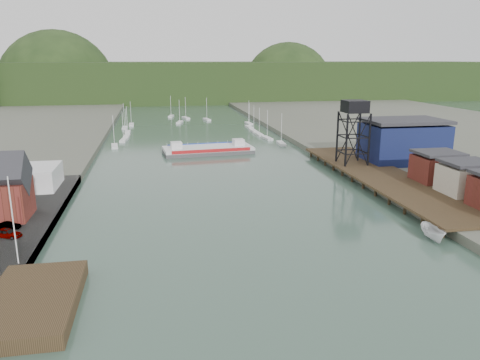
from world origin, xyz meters
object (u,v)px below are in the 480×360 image
object	(u,v)px
lift_tower	(355,110)
car_west_a	(8,233)
chain_ferry	(208,149)
motorboat	(433,233)

from	to	relation	value
lift_tower	car_west_a	distance (m)	82.48
chain_ferry	motorboat	size ratio (longest dim) A/B	4.43
lift_tower	motorboat	size ratio (longest dim) A/B	2.54
chain_ferry	motorboat	distance (m)	82.40
chain_ferry	motorboat	world-z (taller)	chain_ferry
car_west_a	motorboat	bearing A→B (deg)	-74.04
lift_tower	car_west_a	world-z (taller)	lift_tower
chain_ferry	motorboat	xyz separation A→B (m)	(27.06, -77.83, 0.10)
lift_tower	motorboat	xyz separation A→B (m)	(-6.43, -46.95, -14.43)
lift_tower	car_west_a	xyz separation A→B (m)	(-72.12, -37.76, -13.31)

